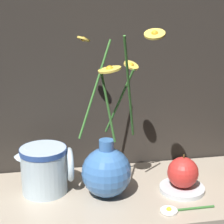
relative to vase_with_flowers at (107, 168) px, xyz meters
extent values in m
plane|color=black|center=(0.02, 0.01, -0.08)|extent=(6.00, 6.00, 0.00)
cube|color=tan|center=(0.02, 0.01, -0.07)|extent=(0.82, 0.30, 0.01)
sphere|color=#3F72B7|center=(0.00, 0.00, -0.01)|extent=(0.11, 0.11, 0.11)
cylinder|color=#3F72B7|center=(0.00, 0.00, 0.05)|extent=(0.03, 0.03, 0.03)
cylinder|color=#3D7A33|center=(0.00, -0.01, 0.15)|extent=(0.03, 0.01, 0.16)
cylinder|color=#EAC64C|center=(0.00, -0.03, 0.22)|extent=(0.05, 0.05, 0.01)
sphere|color=gold|center=(0.00, -0.03, 0.22)|extent=(0.02, 0.02, 0.02)
cylinder|color=#3D7A33|center=(0.04, -0.02, 0.18)|extent=(0.05, 0.09, 0.23)
cylinder|color=#EAC64C|center=(0.09, -0.04, 0.29)|extent=(0.05, 0.05, 0.02)
sphere|color=gold|center=(0.09, -0.04, 0.29)|extent=(0.01, 0.01, 0.01)
cylinder|color=#3D7A33|center=(-0.02, 0.04, 0.17)|extent=(0.08, 0.04, 0.21)
cylinder|color=#EAC64C|center=(-0.04, 0.08, 0.27)|extent=(0.04, 0.04, 0.01)
sphere|color=gold|center=(-0.04, 0.08, 0.27)|extent=(0.01, 0.01, 0.01)
cylinder|color=#3D7A33|center=(0.03, 0.02, 0.14)|extent=(0.05, 0.07, 0.15)
cylinder|color=#EAC64C|center=(0.06, 0.05, 0.22)|extent=(0.05, 0.05, 0.02)
sphere|color=gold|center=(0.06, 0.05, 0.22)|extent=(0.01, 0.01, 0.01)
cylinder|color=silver|center=(-0.14, 0.04, -0.01)|extent=(0.10, 0.10, 0.11)
cylinder|color=#2D4C93|center=(-0.14, 0.04, 0.03)|extent=(0.10, 0.10, 0.01)
torus|color=silver|center=(-0.08, 0.04, 0.00)|extent=(0.01, 0.08, 0.08)
cone|color=silver|center=(-0.18, 0.04, 0.03)|extent=(0.04, 0.03, 0.04)
cylinder|color=silver|center=(0.17, -0.01, -0.06)|extent=(0.10, 0.10, 0.01)
sphere|color=red|center=(0.17, -0.01, -0.02)|extent=(0.07, 0.07, 0.07)
cylinder|color=#4C3819|center=(0.17, -0.01, 0.02)|extent=(0.00, 0.00, 0.01)
cylinder|color=#336B2D|center=(0.16, -0.09, -0.06)|extent=(0.10, 0.01, 0.01)
cylinder|color=white|center=(0.11, -0.09, -0.06)|extent=(0.04, 0.04, 0.00)
sphere|color=yellow|center=(0.11, -0.09, -0.06)|extent=(0.01, 0.01, 0.01)
camera|label=1|loc=(-0.13, -0.74, 0.35)|focal=60.00mm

